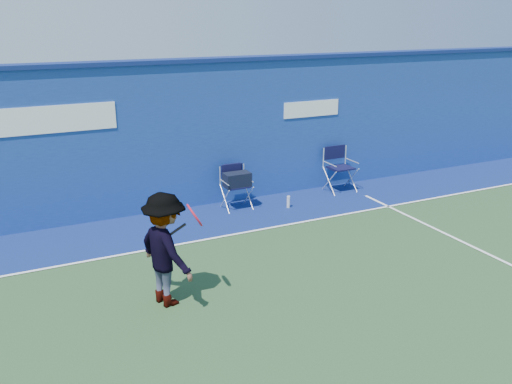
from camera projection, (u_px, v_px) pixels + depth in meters
name	position (u px, v px, depth m)	size (l,w,h in m)	color
ground	(267.00, 333.00, 6.99)	(80.00, 80.00, 0.00)	#284625
stadium_wall	(153.00, 137.00, 10.96)	(24.00, 0.50, 3.08)	navy
out_of_bounds_strip	(173.00, 226.00, 10.50)	(24.00, 1.80, 0.01)	navy
court_lines	(248.00, 311.00, 7.50)	(24.00, 12.00, 0.01)	white
directors_chair_left	(236.00, 191.00, 11.37)	(0.55, 0.51, 0.92)	silver
directors_chair_right	(340.00, 177.00, 12.54)	(0.61, 0.55, 1.02)	silver
water_bottle	(288.00, 202.00, 11.48)	(0.07, 0.07, 0.26)	silver
tennis_player	(166.00, 249.00, 7.50)	(0.98, 1.19, 1.64)	#EA4738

